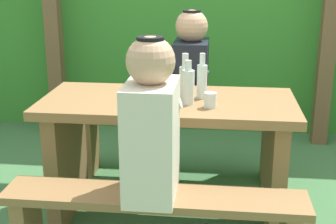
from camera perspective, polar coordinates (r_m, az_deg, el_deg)
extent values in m
plane|color=#406F42|center=(2.91, 0.00, -12.33)|extent=(12.00, 12.00, 0.00)
cube|color=#36842C|center=(4.56, 2.90, 11.64)|extent=(6.40, 0.90, 1.97)
cube|color=brown|center=(4.13, -13.76, 12.82)|extent=(0.12, 0.12, 2.29)
cube|color=brown|center=(3.97, 18.98, 12.22)|extent=(0.12, 0.12, 2.29)
cube|color=olive|center=(2.64, 0.00, 1.02)|extent=(1.40, 0.64, 0.05)
cube|color=olive|center=(2.88, -11.98, -5.55)|extent=(0.08, 0.54, 0.68)
cube|color=olive|center=(2.76, 12.54, -6.64)|extent=(0.08, 0.54, 0.68)
cube|color=olive|center=(2.21, -1.69, -10.20)|extent=(1.40, 0.24, 0.04)
cube|color=olive|center=(3.26, 1.13, -0.88)|extent=(1.40, 0.24, 0.04)
cube|color=olive|center=(3.45, -9.24, -3.98)|extent=(0.07, 0.22, 0.40)
cube|color=olive|center=(3.34, 11.78, -4.82)|extent=(0.07, 0.22, 0.40)
cube|color=silver|center=(2.10, -1.99, -3.41)|extent=(0.22, 0.34, 0.52)
sphere|color=tan|center=(2.00, -2.10, 6.11)|extent=(0.21, 0.21, 0.21)
cylinder|color=black|center=(1.99, -2.13, 8.64)|extent=(0.12, 0.12, 0.02)
cylinder|color=silver|center=(2.20, -1.49, 0.42)|extent=(0.25, 0.07, 0.15)
cube|color=black|center=(3.18, 2.75, 3.86)|extent=(0.22, 0.34, 0.52)
sphere|color=tan|center=(3.11, 2.85, 10.21)|extent=(0.21, 0.21, 0.21)
cylinder|color=black|center=(3.10, 2.87, 11.85)|extent=(0.12, 0.12, 0.02)
cylinder|color=black|center=(3.02, 2.60, 5.16)|extent=(0.25, 0.07, 0.15)
cylinder|color=silver|center=(2.48, 5.08, 1.44)|extent=(0.07, 0.07, 0.08)
cylinder|color=silver|center=(2.60, 2.05, 3.44)|extent=(0.06, 0.06, 0.18)
cylinder|color=silver|center=(2.58, 2.08, 6.19)|extent=(0.03, 0.03, 0.07)
cylinder|color=silver|center=(2.63, 4.08, 3.63)|extent=(0.06, 0.06, 0.19)
cylinder|color=silver|center=(2.61, 4.14, 6.31)|extent=(0.03, 0.03, 0.07)
cylinder|color=silver|center=(2.51, 2.42, 2.95)|extent=(0.07, 0.07, 0.18)
cylinder|color=silver|center=(2.49, 2.46, 5.59)|extent=(0.03, 0.03, 0.05)
cube|color=black|center=(2.52, -1.91, 0.94)|extent=(0.11, 0.15, 0.01)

